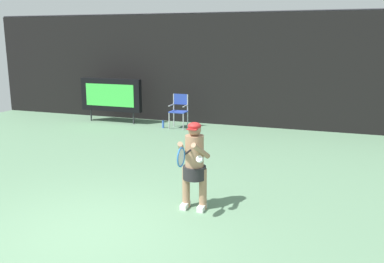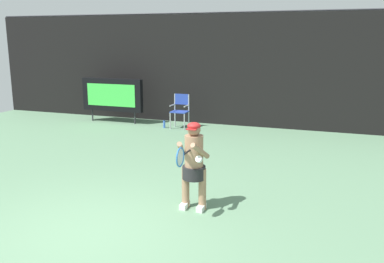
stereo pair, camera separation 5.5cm
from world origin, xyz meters
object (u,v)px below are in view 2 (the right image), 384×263
Objects in this scene: umpire_chair at (180,109)px; tennis_racket at (181,157)px; water_bottle at (164,124)px; scoreboard at (112,95)px; tennis_player at (194,162)px.

tennis_racket is at bearing -68.72° from umpire_chair.
umpire_chair reaches higher than water_bottle.
tennis_racket is at bearing -52.73° from scoreboard.
tennis_player is (2.58, -6.02, 0.20)m from umpire_chair.
water_bottle is at bearing -159.18° from umpire_chair.
tennis_player is (5.07, -6.09, -0.13)m from scoreboard.
umpire_chair is 7.07m from tennis_racket.
scoreboard is 8.34m from tennis_racket.
scoreboard reaches higher than tennis_player.
tennis_player is at bearing -66.83° from umpire_chair.
tennis_racket reaches higher than water_bottle.
scoreboard is 1.47× the size of tennis_player.
water_bottle is (2.01, -0.25, -0.82)m from scoreboard.
water_bottle is at bearing 117.67° from tennis_player.
scoreboard is at bearing 172.89° from water_bottle.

